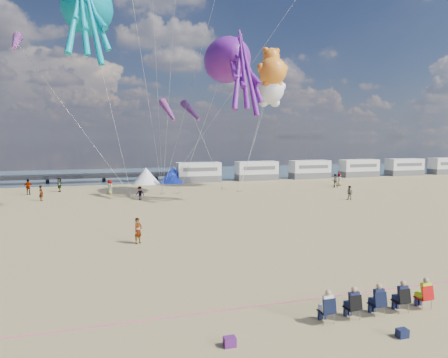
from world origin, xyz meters
TOP-DOWN VIEW (x-y plane):
  - ground at (0.00, 0.00)m, footprint 120.00×120.00m
  - water at (0.00, 55.00)m, footprint 120.00×120.00m
  - motorhome_0 at (6.00, 40.00)m, footprint 6.60×2.50m
  - motorhome_1 at (15.50, 40.00)m, footprint 6.60×2.50m
  - motorhome_2 at (25.00, 40.00)m, footprint 6.60×2.50m
  - motorhome_3 at (34.50, 40.00)m, footprint 6.60×2.50m
  - motorhome_4 at (44.00, 40.00)m, footprint 6.60×2.50m
  - motorhome_5 at (53.50, 40.00)m, footprint 6.60×2.50m
  - tent_white at (-2.00, 40.00)m, footprint 4.00×4.00m
  - tent_blue at (2.00, 40.00)m, footprint 4.00×4.00m
  - spectator_row at (2.29, -7.03)m, footprint 6.10×0.90m
  - cooler_purple at (-3.84, -7.65)m, footprint 0.40×0.30m
  - cooler_navy at (2.03, -8.76)m, footprint 0.38×0.28m
  - rope_line at (0.00, -5.00)m, footprint 34.00×0.03m
  - standing_person at (-5.72, 6.21)m, footprint 0.73×0.71m
  - beachgoer_0 at (23.95, 29.50)m, footprint 0.77×0.72m
  - beachgoer_1 at (17.85, 17.93)m, footprint 0.77×0.90m
  - beachgoer_2 at (-4.16, 24.26)m, footprint 0.94×0.88m
  - beachgoer_3 at (-16.58, 32.31)m, footprint 1.29×0.86m
  - beachgoer_4 at (-13.35, 34.21)m, footprint 0.58×1.07m
  - beachgoer_5 at (-14.40, 26.83)m, footprint 1.38×1.54m
  - beachgoer_6 at (-7.26, 29.89)m, footprint 0.67×0.77m
  - beachgoer_7 at (22.40, 28.20)m, footprint 1.03×0.82m
  - sandbag_a at (-4.89, 26.84)m, footprint 0.50×0.35m
  - sandbag_b at (0.86, 28.13)m, footprint 0.50×0.35m
  - sandbag_c at (8.43, 27.59)m, footprint 0.50×0.35m
  - sandbag_d at (7.22, 30.68)m, footprint 0.50×0.35m
  - sandbag_e at (-1.14, 28.24)m, footprint 0.50×0.35m
  - kite_octopus_teal at (-8.98, 24.74)m, footprint 7.73×11.15m
  - kite_octopus_purple at (6.03, 25.25)m, footprint 6.41×10.90m
  - kite_panda at (13.49, 30.36)m, footprint 5.36×5.13m
  - kite_teddy_orange at (13.38, 29.14)m, footprint 4.42×4.16m
  - windsock_left at (-16.12, 27.23)m, footprint 2.04×7.85m
  - windsock_mid at (2.63, 29.20)m, footprint 1.94×5.31m
  - windsock_right at (-1.03, 23.70)m, footprint 1.57×4.62m

SIDE VIEW (x-z plane):
  - ground at x=0.00m, z-range 0.00..0.00m
  - water at x=0.00m, z-range 0.02..0.02m
  - rope_line at x=0.00m, z-range 0.00..0.04m
  - sandbag_a at x=-4.89m, z-range 0.00..0.22m
  - sandbag_b at x=0.86m, z-range 0.00..0.22m
  - sandbag_c at x=8.43m, z-range 0.00..0.22m
  - sandbag_d at x=7.22m, z-range 0.00..0.22m
  - sandbag_e at x=-1.14m, z-range 0.00..0.22m
  - cooler_navy at x=2.03m, z-range 0.00..0.30m
  - cooler_purple at x=-3.84m, z-range 0.00..0.32m
  - spectator_row at x=2.29m, z-range 0.00..1.30m
  - beachgoer_2 at x=-4.16m, z-range 0.00..1.53m
  - beachgoer_1 at x=17.85m, z-range 0.00..1.57m
  - standing_person at x=-5.72m, z-range 0.00..1.69m
  - beachgoer_5 at x=-14.40m, z-range 0.00..1.69m
  - beachgoer_4 at x=-13.35m, z-range 0.00..1.73m
  - beachgoer_0 at x=23.95m, z-range 0.00..1.76m
  - beachgoer_6 at x=-7.26m, z-range 0.00..1.76m
  - beachgoer_7 at x=22.40m, z-range 0.00..1.84m
  - beachgoer_3 at x=-16.58m, z-range 0.00..1.87m
  - tent_white at x=-2.00m, z-range 0.00..2.40m
  - tent_blue at x=2.00m, z-range 0.00..2.40m
  - motorhome_0 at x=6.00m, z-range 0.00..3.00m
  - motorhome_1 at x=15.50m, z-range 0.00..3.00m
  - motorhome_2 at x=25.00m, z-range 0.00..3.00m
  - motorhome_3 at x=34.50m, z-range 0.00..3.00m
  - motorhome_4 at x=44.00m, z-range 0.00..3.00m
  - motorhome_5 at x=53.50m, z-range 0.00..3.00m
  - windsock_right at x=-1.03m, z-range 7.42..11.95m
  - windsock_mid at x=2.63m, z-range 7.43..12.65m
  - kite_panda at x=13.49m, z-range 9.80..16.49m
  - kite_teddy_orange at x=13.38m, z-range 12.20..18.43m
  - kite_octopus_purple at x=6.03m, z-range 9.80..21.47m
  - windsock_left at x=-16.12m, z-range 12.76..20.54m
  - kite_octopus_teal at x=-8.98m, z-range 14.04..25.76m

